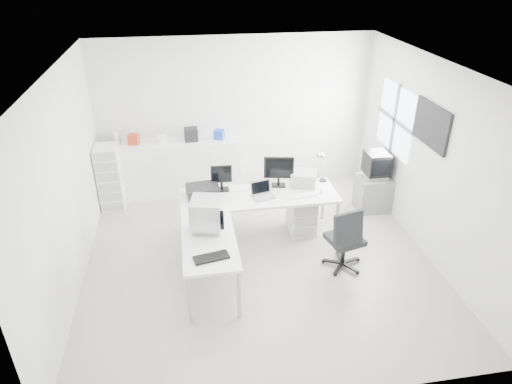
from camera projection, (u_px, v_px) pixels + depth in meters
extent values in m
cube|color=beige|center=(258.00, 257.00, 6.83)|extent=(5.00, 5.00, 0.01)
cube|color=white|center=(259.00, 69.00, 5.50)|extent=(5.00, 5.00, 0.01)
cube|color=silver|center=(236.00, 114.00, 8.34)|extent=(5.00, 0.02, 2.80)
cube|color=silver|center=(65.00, 187.00, 5.81)|extent=(0.02, 5.00, 2.80)
cube|color=silver|center=(430.00, 161.00, 6.52)|extent=(0.02, 5.00, 2.80)
cube|color=white|center=(302.00, 215.00, 7.33)|extent=(0.40, 0.50, 0.60)
cube|color=black|center=(203.00, 191.00, 6.90)|extent=(0.52, 0.43, 0.17)
cube|color=white|center=(303.00, 196.00, 6.94)|extent=(0.45, 0.21, 0.02)
sphere|color=white|center=(321.00, 191.00, 7.01)|extent=(0.06, 0.06, 0.06)
cube|color=#A1A1A1|center=(304.00, 178.00, 7.22)|extent=(0.48, 0.44, 0.22)
cube|color=black|center=(211.00, 257.00, 5.54)|extent=(0.46, 0.26, 0.03)
cube|color=slate|center=(373.00, 193.00, 7.95)|extent=(0.57, 0.46, 0.62)
cube|color=white|center=(182.00, 168.00, 8.38)|extent=(2.08, 0.52, 1.04)
cube|color=#AC3318|center=(134.00, 139.00, 7.98)|extent=(0.20, 0.19, 0.18)
cube|color=white|center=(163.00, 139.00, 8.06)|extent=(0.13, 0.11, 0.13)
cube|color=black|center=(191.00, 134.00, 8.11)|extent=(0.24, 0.22, 0.23)
cube|color=#193EB5|center=(219.00, 134.00, 8.20)|extent=(0.21, 0.20, 0.17)
cylinder|color=white|center=(116.00, 138.00, 7.96)|extent=(0.07, 0.07, 0.22)
cube|color=white|center=(110.00, 177.00, 7.91)|extent=(0.40, 0.48, 1.14)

